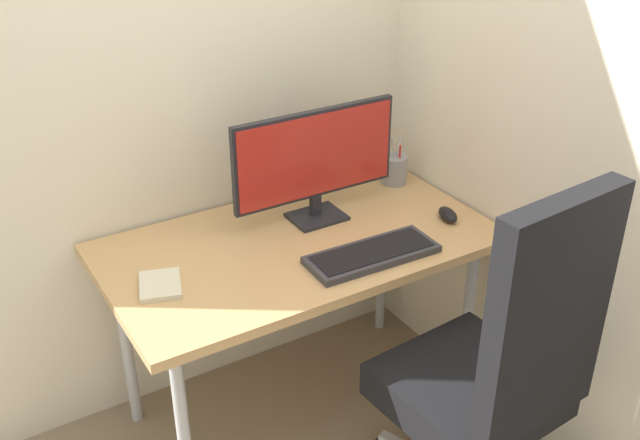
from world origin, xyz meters
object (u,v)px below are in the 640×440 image
object	(u,v)px
notebook	(160,285)
monitor	(315,159)
keyboard	(372,254)
mouse	(448,215)
pen_holder	(394,169)
office_chair	(497,368)

from	to	relation	value
notebook	monitor	bearing A→B (deg)	31.45
keyboard	notebook	size ratio (longest dim) A/B	2.80
mouse	notebook	distance (m)	1.03
keyboard	pen_holder	bearing A→B (deg)	46.79
monitor	mouse	bearing A→B (deg)	-33.79
notebook	keyboard	bearing A→B (deg)	2.36
monitor	keyboard	xyz separation A→B (m)	(0.01, -0.33, -0.21)
office_chair	pen_holder	bearing A→B (deg)	72.36
pen_holder	notebook	size ratio (longest dim) A/B	1.20
keyboard	mouse	xyz separation A→B (m)	(0.38, 0.07, 0.01)
monitor	pen_holder	size ratio (longest dim) A/B	3.28
monitor	mouse	size ratio (longest dim) A/B	6.03
office_chair	mouse	xyz separation A→B (m)	(0.27, 0.57, 0.17)
office_chair	notebook	world-z (taller)	office_chair
monitor	pen_holder	bearing A→B (deg)	12.20
office_chair	pen_holder	xyz separation A→B (m)	(0.29, 0.91, 0.21)
office_chair	mouse	bearing A→B (deg)	64.50
pen_holder	notebook	world-z (taller)	pen_holder
pen_holder	office_chair	bearing A→B (deg)	-107.64
mouse	notebook	size ratio (longest dim) A/B	0.65
office_chair	pen_holder	size ratio (longest dim) A/B	6.31
office_chair	monitor	world-z (taller)	office_chair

